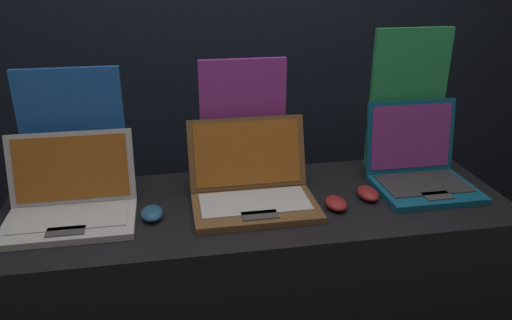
# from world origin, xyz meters

# --- Properties ---
(wall_back) EXTENTS (8.00, 0.05, 2.80)m
(wall_back) POSITION_xyz_m (0.00, 1.41, 1.40)
(wall_back) COLOR black
(wall_back) RESTS_ON ground_plane
(display_counter) EXTENTS (1.64, 0.57, 0.96)m
(display_counter) POSITION_xyz_m (0.00, 0.28, 0.48)
(display_counter) COLOR black
(display_counter) RESTS_ON ground_plane
(laptop_front) EXTENTS (0.38, 0.29, 0.24)m
(laptop_front) POSITION_xyz_m (-0.58, 0.28, 1.02)
(laptop_front) COLOR #B7B7BC
(laptop_front) RESTS_ON display_counter
(mouse_front) EXTENTS (0.07, 0.10, 0.03)m
(mouse_front) POSITION_xyz_m (-0.34, 0.24, 0.98)
(mouse_front) COLOR navy
(mouse_front) RESTS_ON display_counter
(promo_stand_front) EXTENTS (0.33, 0.07, 0.42)m
(promo_stand_front) POSITION_xyz_m (-0.58, 0.48, 1.16)
(promo_stand_front) COLOR black
(promo_stand_front) RESTS_ON display_counter
(laptop_middle) EXTENTS (0.39, 0.33, 0.25)m
(laptop_middle) POSITION_xyz_m (-0.02, 0.29, 1.02)
(laptop_middle) COLOR brown
(laptop_middle) RESTS_ON display_counter
(mouse_middle) EXTENTS (0.07, 0.10, 0.03)m
(mouse_middle) POSITION_xyz_m (0.24, 0.20, 0.98)
(mouse_middle) COLOR maroon
(mouse_middle) RESTS_ON display_counter
(promo_stand_middle) EXTENTS (0.30, 0.07, 0.43)m
(promo_stand_middle) POSITION_xyz_m (-0.02, 0.47, 1.17)
(promo_stand_middle) COLOR black
(promo_stand_middle) RESTS_ON display_counter
(laptop_back) EXTENTS (0.33, 0.30, 0.28)m
(laptop_back) POSITION_xyz_m (0.58, 0.32, 1.02)
(laptop_back) COLOR #0F5170
(laptop_back) RESTS_ON display_counter
(mouse_back) EXTENTS (0.07, 0.10, 0.03)m
(mouse_back) POSITION_xyz_m (0.36, 0.25, 0.98)
(mouse_back) COLOR maroon
(mouse_back) RESTS_ON display_counter
(promo_stand_back) EXTENTS (0.28, 0.07, 0.52)m
(promo_stand_back) POSITION_xyz_m (0.58, 0.46, 1.21)
(promo_stand_back) COLOR black
(promo_stand_back) RESTS_ON display_counter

